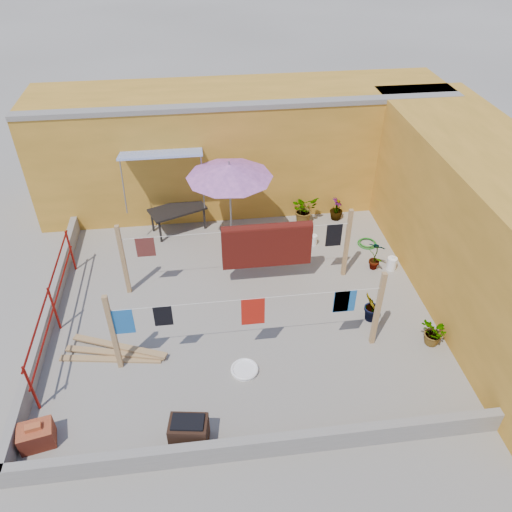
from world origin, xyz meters
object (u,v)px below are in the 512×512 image
(water_jug_b, at_px, (313,240))
(plant_back_a, at_px, (304,209))
(brazier, at_px, (189,432))
(green_hose, at_px, (367,243))
(outdoor_table, at_px, (177,210))
(white_basin, at_px, (245,370))
(brick_stack, at_px, (37,436))
(water_jug_a, at_px, (392,264))
(patio_umbrella, at_px, (229,171))

(water_jug_b, relative_size, plant_back_a, 0.40)
(brazier, bearing_deg, green_hose, 47.74)
(outdoor_table, relative_size, water_jug_b, 5.18)
(plant_back_a, bearing_deg, water_jug_b, -88.39)
(outdoor_table, relative_size, brazier, 2.32)
(white_basin, distance_m, plant_back_a, 5.49)
(water_jug_b, xyz_separation_m, plant_back_a, (-0.03, 1.11, 0.25))
(brick_stack, bearing_deg, outdoor_table, 69.03)
(water_jug_a, bearing_deg, patio_umbrella, 160.64)
(outdoor_table, distance_m, green_hose, 5.00)
(white_basin, relative_size, water_jug_a, 1.45)
(patio_umbrella, height_order, outdoor_table, patio_umbrella)
(outdoor_table, relative_size, water_jug_a, 4.30)
(brazier, distance_m, white_basin, 1.75)
(patio_umbrella, bearing_deg, green_hose, -4.12)
(patio_umbrella, distance_m, green_hose, 4.09)
(outdoor_table, height_order, water_jug_a, outdoor_table)
(brazier, relative_size, plant_back_a, 0.88)
(white_basin, xyz_separation_m, plant_back_a, (2.17, 5.03, 0.34))
(brazier, height_order, water_jug_b, brazier)
(water_jug_a, xyz_separation_m, water_jug_b, (-1.64, 1.24, -0.03))
(patio_umbrella, bearing_deg, outdoor_table, 141.98)
(water_jug_a, bearing_deg, outdoor_table, 155.10)
(plant_back_a, bearing_deg, patio_umbrella, -153.26)
(white_basin, bearing_deg, patio_umbrella, 88.39)
(patio_umbrella, distance_m, water_jug_b, 2.93)
(outdoor_table, xyz_separation_m, green_hose, (4.80, -1.29, -0.57))
(outdoor_table, bearing_deg, brick_stack, -110.97)
(outdoor_table, bearing_deg, green_hose, -15.02)
(green_hose, height_order, plant_back_a, plant_back_a)
(white_basin, relative_size, green_hose, 1.08)
(white_basin, xyz_separation_m, water_jug_b, (2.20, 3.93, 0.09))
(patio_umbrella, xyz_separation_m, brick_stack, (-3.67, -5.08, -1.98))
(white_basin, distance_m, water_jug_a, 4.69)
(brick_stack, xyz_separation_m, water_jug_a, (7.40, 3.77, -0.04))
(brick_stack, distance_m, brazier, 2.51)
(outdoor_table, relative_size, green_hose, 3.21)
(outdoor_table, relative_size, plant_back_a, 2.05)
(brazier, distance_m, plant_back_a, 7.17)
(outdoor_table, relative_size, brick_stack, 2.57)
(water_jug_b, bearing_deg, white_basin, -119.29)
(brazier, bearing_deg, white_basin, 52.15)
(patio_umbrella, relative_size, water_jug_a, 7.18)
(brick_stack, xyz_separation_m, green_hose, (7.14, 4.83, -0.17))
(plant_back_a, bearing_deg, brazier, -116.80)
(brazier, xyz_separation_m, white_basin, (1.06, 1.37, -0.23))
(outdoor_table, bearing_deg, white_basin, -76.44)
(white_basin, distance_m, green_hose, 5.18)
(patio_umbrella, bearing_deg, brazier, -102.36)
(brazier, bearing_deg, patio_umbrella, 77.64)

